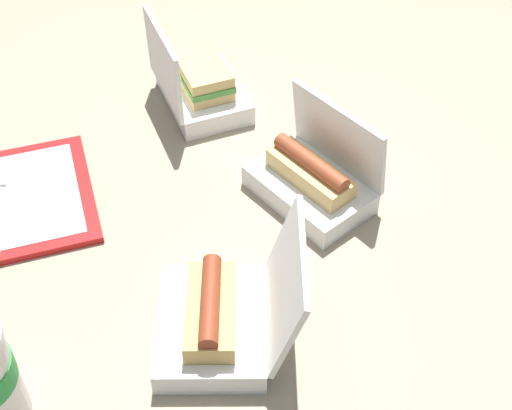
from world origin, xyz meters
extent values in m
plane|color=gray|center=(0.00, 0.00, 0.00)|extent=(3.20, 3.20, 0.00)
cube|color=white|center=(0.12, 0.01, 0.02)|extent=(0.18, 0.23, 0.04)
cube|color=white|center=(0.18, 0.03, 0.10)|extent=(0.08, 0.20, 0.12)
cube|color=#DBB770|center=(0.12, 0.01, 0.06)|extent=(0.10, 0.16, 0.03)
cylinder|color=#9E4728|center=(0.12, 0.01, 0.08)|extent=(0.07, 0.15, 0.03)
cylinder|color=yellow|center=(0.12, 0.01, 0.09)|extent=(0.04, 0.12, 0.01)
cube|color=white|center=(0.05, 0.33, 0.02)|extent=(0.14, 0.20, 0.04)
cube|color=white|center=(-0.02, 0.33, 0.11)|extent=(0.01, 0.19, 0.13)
cube|color=#DBB770|center=(0.05, 0.33, 0.05)|extent=(0.08, 0.14, 0.02)
cube|color=#4C933D|center=(0.05, 0.33, 0.07)|extent=(0.09, 0.14, 0.01)
cube|color=#DBB770|center=(0.05, 0.33, 0.08)|extent=(0.08, 0.14, 0.02)
cube|color=white|center=(-0.12, -0.18, 0.02)|extent=(0.21, 0.23, 0.04)
cube|color=white|center=(-0.03, -0.21, 0.11)|extent=(0.12, 0.19, 0.15)
cube|color=tan|center=(-0.12, -0.18, 0.06)|extent=(0.12, 0.16, 0.03)
cylinder|color=brown|center=(-0.12, -0.18, 0.08)|extent=(0.08, 0.14, 0.03)
cylinder|color=yellow|center=(-0.12, -0.18, 0.09)|extent=(0.05, 0.11, 0.01)
camera|label=1|loc=(-0.29, -0.72, 0.84)|focal=50.00mm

